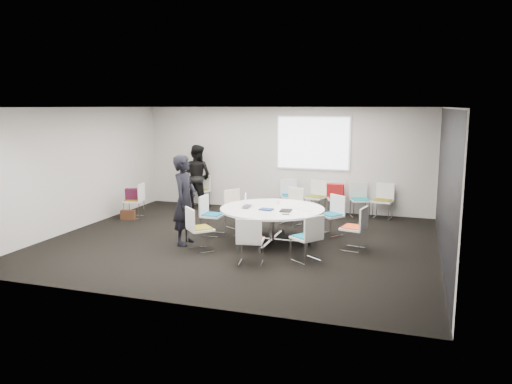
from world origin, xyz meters
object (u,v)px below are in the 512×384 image
(chair_back_a, at_px, (290,202))
(person_back, at_px, (197,176))
(chair_ring_h, at_px, (307,247))
(chair_ring_f, at_px, (200,237))
(chair_back_d, at_px, (360,206))
(conference_table, at_px, (272,217))
(chair_ring_b, at_px, (331,223))
(chair_back_c, at_px, (336,205))
(brown_bag, at_px, (128,215))
(chair_back_b, at_px, (315,204))
(chair_spare_left, at_px, (135,207))
(chair_ring_e, at_px, (212,223))
(chair_ring_a, at_px, (354,236))
(laptop, at_px, (249,207))
(person_main, at_px, (185,200))
(maroon_bag, at_px, (133,194))
(chair_ring_g, at_px, (250,250))
(cup, at_px, (278,202))
(chair_person_back, at_px, (200,197))
(chair_ring_d, at_px, (237,216))
(chair_ring_c, at_px, (291,213))
(chair_back_e, at_px, (383,208))

(chair_back_a, distance_m, person_back, 2.72)
(chair_ring_h, relative_size, chair_back_a, 1.00)
(chair_ring_f, distance_m, chair_back_d, 4.86)
(conference_table, bearing_deg, chair_ring_b, 41.80)
(chair_back_c, distance_m, brown_bag, 5.35)
(chair_ring_b, xyz_separation_m, chair_back_b, (-0.77, 2.06, 0.00))
(chair_ring_b, xyz_separation_m, chair_spare_left, (-5.07, 0.17, 0.00))
(conference_table, xyz_separation_m, chair_ring_e, (-1.42, 0.14, -0.26))
(chair_ring_a, relative_size, laptop, 2.43)
(chair_back_c, relative_size, laptop, 2.43)
(chair_back_d, distance_m, person_main, 4.89)
(maroon_bag, bearing_deg, person_main, -37.87)
(chair_back_d, bearing_deg, conference_table, 43.70)
(chair_ring_g, relative_size, chair_back_c, 1.00)
(chair_spare_left, distance_m, person_back, 2.08)
(chair_ring_f, relative_size, cup, 9.78)
(chair_person_back, bearing_deg, person_main, 126.78)
(conference_table, height_order, chair_ring_g, chair_ring_g)
(chair_ring_g, relative_size, maroon_bag, 2.20)
(chair_person_back, bearing_deg, conference_table, 151.65)
(chair_ring_e, distance_m, person_back, 3.22)
(chair_ring_h, distance_m, person_main, 2.74)
(chair_ring_d, bearing_deg, person_main, 14.39)
(chair_ring_d, distance_m, maroon_bag, 2.88)
(person_back, bearing_deg, chair_ring_a, 156.77)
(chair_ring_g, bearing_deg, chair_back_d, 63.12)
(chair_ring_f, xyz_separation_m, chair_back_b, (1.48, 4.10, 0.00))
(chair_ring_g, xyz_separation_m, brown_bag, (-4.09, 2.48, -0.16))
(chair_ring_a, distance_m, chair_ring_g, 2.24)
(chair_ring_f, relative_size, chair_person_back, 1.00)
(chair_ring_a, distance_m, chair_ring_h, 1.24)
(chair_back_d, height_order, person_main, person_main)
(chair_back_c, bearing_deg, chair_back_d, 166.59)
(cup, bearing_deg, person_back, 140.98)
(chair_ring_h, relative_size, laptop, 2.43)
(cup, bearing_deg, laptop, -134.04)
(chair_ring_h, bearing_deg, chair_ring_c, 55.66)
(conference_table, relative_size, chair_ring_h, 2.47)
(chair_ring_d, relative_size, cup, 9.78)
(cup, bearing_deg, chair_back_c, 71.38)
(chair_ring_c, xyz_separation_m, chair_ring_d, (-1.14, -0.67, 0.00))
(chair_ring_c, distance_m, chair_ring_f, 2.97)
(chair_spare_left, bearing_deg, chair_person_back, -39.10)
(chair_ring_e, distance_m, chair_ring_f, 1.24)
(person_back, height_order, brown_bag, person_back)
(chair_person_back, xyz_separation_m, cup, (3.03, -2.62, 0.50))
(chair_back_c, xyz_separation_m, chair_back_e, (1.18, 0.04, 0.00))
(chair_ring_b, relative_size, chair_back_c, 1.00)
(chair_ring_b, xyz_separation_m, chair_ring_f, (-2.25, -2.04, 0.00))
(laptop, bearing_deg, chair_back_c, -28.12)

